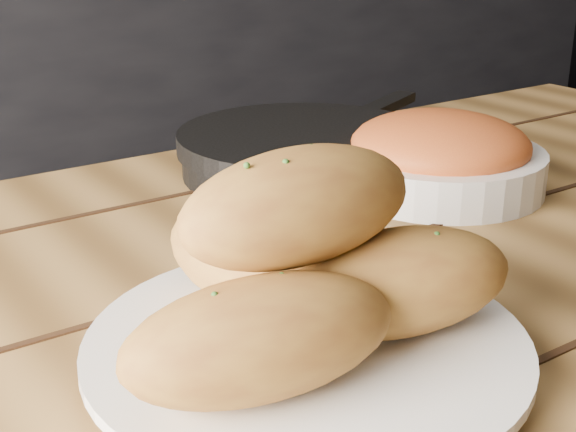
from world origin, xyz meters
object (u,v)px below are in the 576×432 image
object	(u,v)px
skillet	(306,151)
bowl	(439,156)
bread_rolls	(303,271)
plate	(307,349)

from	to	relation	value
skillet	bowl	world-z (taller)	bowl
bread_rolls	skillet	distance (m)	0.39
bread_rolls	skillet	world-z (taller)	bread_rolls
plate	bread_rolls	size ratio (longest dim) A/B	1.02
skillet	bowl	distance (m)	0.14
plate	bowl	xyz separation A→B (m)	(0.30, 0.19, 0.02)
skillet	plate	bearing A→B (deg)	-125.68
plate	skillet	size ratio (longest dim) A/B	0.71
bread_rolls	plate	bearing A→B (deg)	30.96
bread_rolls	bowl	xyz separation A→B (m)	(0.31, 0.20, -0.03)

